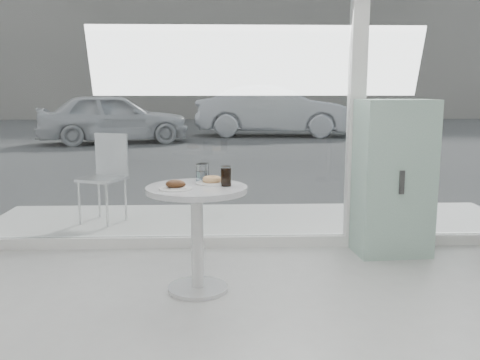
{
  "coord_description": "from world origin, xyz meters",
  "views": [
    {
      "loc": [
        -0.33,
        -1.82,
        1.45
      ],
      "look_at": [
        -0.2,
        1.7,
        0.85
      ],
      "focal_mm": 40.0,
      "sensor_mm": 36.0,
      "label": 1
    }
  ],
  "objects_px": {
    "mint_cabinet": "(393,178)",
    "water_tumbler_a": "(201,174)",
    "car_silver": "(275,111)",
    "plate_donut": "(212,181)",
    "main_table": "(197,217)",
    "car_white": "(114,118)",
    "plate_fritter": "(176,186)",
    "patio_chair": "(106,172)",
    "cola_glass": "(226,176)",
    "water_tumbler_b": "(203,173)"
  },
  "relations": [
    {
      "from": "mint_cabinet",
      "to": "car_white",
      "type": "bearing_deg",
      "value": 109.52
    },
    {
      "from": "mint_cabinet",
      "to": "cola_glass",
      "type": "distance_m",
      "value": 1.69
    },
    {
      "from": "car_white",
      "to": "water_tumbler_a",
      "type": "height_order",
      "value": "car_white"
    },
    {
      "from": "car_silver",
      "to": "mint_cabinet",
      "type": "bearing_deg",
      "value": -175.55
    },
    {
      "from": "mint_cabinet",
      "to": "water_tumbler_a",
      "type": "bearing_deg",
      "value": -164.12
    },
    {
      "from": "patio_chair",
      "to": "cola_glass",
      "type": "distance_m",
      "value": 2.31
    },
    {
      "from": "car_white",
      "to": "car_silver",
      "type": "xyz_separation_m",
      "value": [
        4.55,
        1.97,
        0.1
      ]
    },
    {
      "from": "main_table",
      "to": "water_tumbler_a",
      "type": "distance_m",
      "value": 0.36
    },
    {
      "from": "car_silver",
      "to": "cola_glass",
      "type": "height_order",
      "value": "car_silver"
    },
    {
      "from": "car_white",
      "to": "car_silver",
      "type": "distance_m",
      "value": 4.96
    },
    {
      "from": "car_white",
      "to": "mint_cabinet",
      "type": "bearing_deg",
      "value": -170.97
    },
    {
      "from": "car_white",
      "to": "water_tumbler_b",
      "type": "relative_size",
      "value": 30.3
    },
    {
      "from": "main_table",
      "to": "patio_chair",
      "type": "distance_m",
      "value": 2.21
    },
    {
      "from": "mint_cabinet",
      "to": "water_tumbler_a",
      "type": "relative_size",
      "value": 10.62
    },
    {
      "from": "plate_donut",
      "to": "patio_chair",
      "type": "bearing_deg",
      "value": 122.24
    },
    {
      "from": "patio_chair",
      "to": "plate_fritter",
      "type": "distance_m",
      "value": 2.26
    },
    {
      "from": "car_white",
      "to": "cola_glass",
      "type": "xyz_separation_m",
      "value": [
        2.91,
        -10.83,
        0.16
      ]
    },
    {
      "from": "car_silver",
      "to": "plate_donut",
      "type": "xyz_separation_m",
      "value": [
        -1.74,
        -12.71,
        0.01
      ]
    },
    {
      "from": "main_table",
      "to": "water_tumbler_b",
      "type": "distance_m",
      "value": 0.38
    },
    {
      "from": "mint_cabinet",
      "to": "water_tumbler_a",
      "type": "xyz_separation_m",
      "value": [
        -1.66,
        -0.6,
        0.15
      ]
    },
    {
      "from": "main_table",
      "to": "patio_chair",
      "type": "xyz_separation_m",
      "value": [
        -1.05,
        1.95,
        0.03
      ]
    },
    {
      "from": "water_tumbler_a",
      "to": "water_tumbler_b",
      "type": "xyz_separation_m",
      "value": [
        0.02,
        0.02,
        0.0
      ]
    },
    {
      "from": "mint_cabinet",
      "to": "plate_donut",
      "type": "relative_size",
      "value": 5.73
    },
    {
      "from": "plate_donut",
      "to": "cola_glass",
      "type": "relative_size",
      "value": 1.68
    },
    {
      "from": "car_silver",
      "to": "water_tumbler_b",
      "type": "height_order",
      "value": "car_silver"
    },
    {
      "from": "plate_donut",
      "to": "water_tumbler_a",
      "type": "bearing_deg",
      "value": 124.2
    },
    {
      "from": "mint_cabinet",
      "to": "plate_fritter",
      "type": "distance_m",
      "value": 2.05
    },
    {
      "from": "main_table",
      "to": "cola_glass",
      "type": "height_order",
      "value": "cola_glass"
    },
    {
      "from": "mint_cabinet",
      "to": "plate_fritter",
      "type": "bearing_deg",
      "value": -156.76
    },
    {
      "from": "main_table",
      "to": "cola_glass",
      "type": "bearing_deg",
      "value": 6.17
    },
    {
      "from": "main_table",
      "to": "water_tumbler_b",
      "type": "height_order",
      "value": "water_tumbler_b"
    },
    {
      "from": "car_silver",
      "to": "water_tumbler_a",
      "type": "distance_m",
      "value": 12.72
    },
    {
      "from": "car_white",
      "to": "car_silver",
      "type": "height_order",
      "value": "car_silver"
    },
    {
      "from": "main_table",
      "to": "car_white",
      "type": "height_order",
      "value": "car_white"
    },
    {
      "from": "car_silver",
      "to": "plate_fritter",
      "type": "bearing_deg",
      "value": 176.51
    },
    {
      "from": "patio_chair",
      "to": "water_tumbler_a",
      "type": "height_order",
      "value": "patio_chair"
    },
    {
      "from": "main_table",
      "to": "mint_cabinet",
      "type": "height_order",
      "value": "mint_cabinet"
    },
    {
      "from": "car_silver",
      "to": "water_tumbler_b",
      "type": "bearing_deg",
      "value": 177.05
    },
    {
      "from": "water_tumbler_a",
      "to": "car_white",
      "type": "bearing_deg",
      "value": 104.41
    },
    {
      "from": "plate_donut",
      "to": "mint_cabinet",
      "type": "bearing_deg",
      "value": 24.78
    },
    {
      "from": "patio_chair",
      "to": "cola_glass",
      "type": "xyz_separation_m",
      "value": [
        1.26,
        -1.92,
        0.26
      ]
    },
    {
      "from": "plate_donut",
      "to": "main_table",
      "type": "bearing_deg",
      "value": -134.93
    },
    {
      "from": "patio_chair",
      "to": "plate_donut",
      "type": "distance_m",
      "value": 2.18
    },
    {
      "from": "car_white",
      "to": "plate_fritter",
      "type": "distance_m",
      "value": 11.25
    },
    {
      "from": "patio_chair",
      "to": "plate_donut",
      "type": "bearing_deg",
      "value": -34.62
    },
    {
      "from": "plate_fritter",
      "to": "cola_glass",
      "type": "distance_m",
      "value": 0.37
    },
    {
      "from": "mint_cabinet",
      "to": "car_silver",
      "type": "distance_m",
      "value": 11.98
    },
    {
      "from": "patio_chair",
      "to": "plate_donut",
      "type": "xyz_separation_m",
      "value": [
        1.16,
        -1.84,
        0.21
      ]
    },
    {
      "from": "plate_donut",
      "to": "car_white",
      "type": "bearing_deg",
      "value": 104.67
    },
    {
      "from": "car_white",
      "to": "water_tumbler_a",
      "type": "relative_size",
      "value": 31.02
    }
  ]
}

